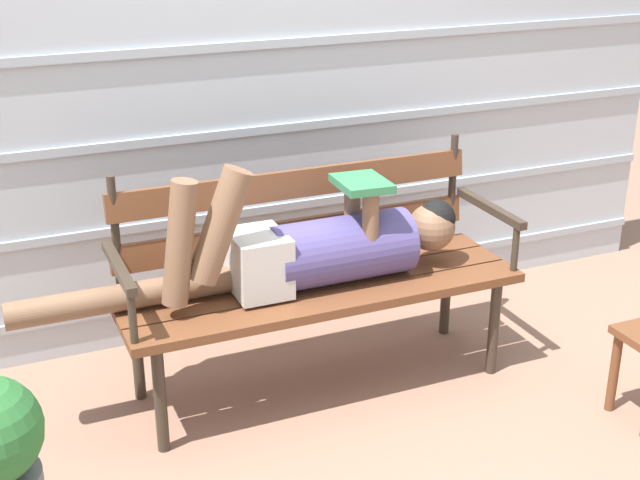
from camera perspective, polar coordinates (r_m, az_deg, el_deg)
ground_plane at (r=3.47m, az=1.14°, el=-10.65°), size 12.00×12.00×0.00m
house_siding at (r=3.78m, az=-3.98°, el=9.88°), size 4.12×0.08×2.17m
park_bench at (r=3.44m, az=-0.46°, el=-1.68°), size 1.56×0.50×0.90m
reclining_person at (r=3.32m, az=-0.81°, el=-0.56°), size 1.73×0.26×0.54m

